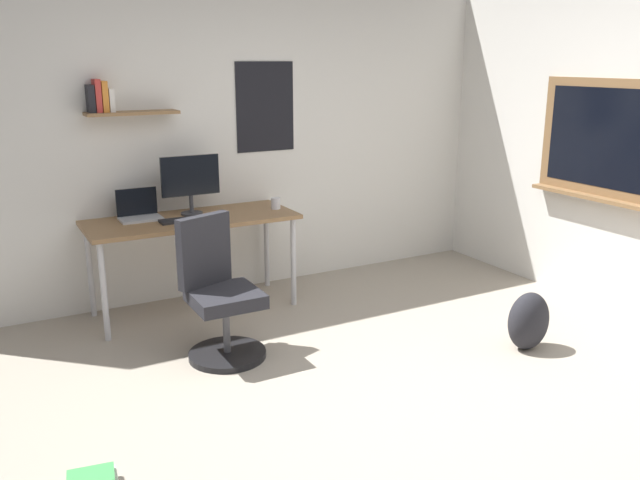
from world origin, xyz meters
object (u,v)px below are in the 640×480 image
object	(u,v)px
keyboard	(185,220)
laptop	(139,212)
office_chair	(219,298)
coffee_mug	(276,203)
backpack	(529,321)
desk	(192,227)
computer_mouse	(220,215)
monitor_primary	(190,180)

from	to	relation	value
keyboard	laptop	bearing A→B (deg)	140.13
office_chair	coffee_mug	distance (m)	1.24
office_chair	backpack	bearing A→B (deg)	-26.11
keyboard	coffee_mug	xyz separation A→B (m)	(0.78, 0.05, 0.04)
desk	computer_mouse	size ratio (longest dim) A/B	15.40
desk	office_chair	world-z (taller)	office_chair
desk	laptop	world-z (taller)	laptop
computer_mouse	keyboard	bearing A→B (deg)	180.00
office_chair	computer_mouse	bearing A→B (deg)	68.52
coffee_mug	computer_mouse	bearing A→B (deg)	-174.30
laptop	keyboard	size ratio (longest dim) A/B	0.84
desk	keyboard	bearing A→B (deg)	-134.66
monitor_primary	coffee_mug	xyz separation A→B (m)	(0.66, -0.14, -0.22)
desk	monitor_primary	distance (m)	0.36
computer_mouse	backpack	bearing A→B (deg)	-47.43
monitor_primary	keyboard	distance (m)	0.34
desk	backpack	xyz separation A→B (m)	(1.78, -1.80, -0.48)
monitor_primary	backpack	size ratio (longest dim) A/B	1.13
office_chair	laptop	bearing A→B (deg)	103.61
monitor_primary	keyboard	bearing A→B (deg)	-122.87
laptop	desk	bearing A→B (deg)	-23.01
computer_mouse	coffee_mug	world-z (taller)	coffee_mug
desk	monitor_primary	xyz separation A→B (m)	(0.04, 0.10, 0.34)
desk	laptop	bearing A→B (deg)	156.99
computer_mouse	coffee_mug	bearing A→B (deg)	5.70
desk	monitor_primary	bearing A→B (deg)	69.10
monitor_primary	laptop	bearing A→B (deg)	173.13
office_chair	computer_mouse	size ratio (longest dim) A/B	9.13
backpack	laptop	bearing A→B (deg)	137.60
computer_mouse	coffee_mug	size ratio (longest dim) A/B	1.13
monitor_primary	computer_mouse	distance (m)	0.35
office_chair	computer_mouse	distance (m)	0.93
desk	keyboard	size ratio (longest dim) A/B	4.33
coffee_mug	desk	bearing A→B (deg)	177.46
desk	backpack	distance (m)	2.58
keyboard	backpack	size ratio (longest dim) A/B	0.90
laptop	keyboard	world-z (taller)	laptop
coffee_mug	backpack	xyz separation A→B (m)	(1.08, -1.77, -0.60)
desk	backpack	world-z (taller)	desk
laptop	backpack	world-z (taller)	laptop
computer_mouse	desk	bearing A→B (deg)	157.93
desk	keyboard	xyz separation A→B (m)	(-0.08, -0.08, 0.08)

